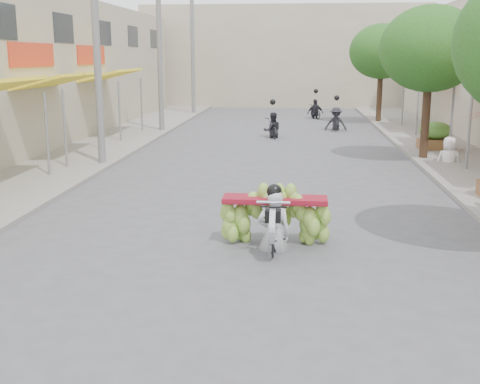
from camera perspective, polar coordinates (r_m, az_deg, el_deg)
The scene contains 15 objects.
ground at distance 8.05m, azimuth -2.28°, elevation -13.53°, with size 120.00×120.00×0.00m, color #545359.
sidewalk_left at distance 23.80m, azimuth -14.34°, elevation 3.92°, with size 4.00×60.00×0.12m, color gray.
sidewalk_right at distance 23.22m, azimuth 20.34°, elevation 3.30°, with size 4.00×60.00×0.12m, color gray.
far_building at distance 45.16m, azimuth 4.21°, elevation 12.67°, with size 20.00×6.00×7.00m, color #B0A48B.
utility_pole_mid at distance 20.19m, azimuth -13.47°, elevation 13.75°, with size 0.60×0.24×8.00m.
utility_pole_far at distance 28.86m, azimuth -7.64°, elevation 13.59°, with size 0.60×0.24×8.00m.
utility_pole_back at distance 37.69m, azimuth -4.52°, elevation 13.45°, with size 0.60×0.24×8.00m.
street_tree_mid at distance 21.60m, azimuth 17.60°, elevation 12.78°, with size 3.40×3.40×5.25m.
street_tree_far at distance 33.44m, azimuth 13.28°, elevation 12.83°, with size 3.40×3.40×5.25m.
produce_crate_far at distance 23.90m, azimuth 18.00°, elevation 5.31°, with size 1.20×0.88×1.16m.
banana_motorbike at distance 11.34m, azimuth 3.28°, elevation -1.81°, with size 2.20×1.82×2.15m.
pedestrian at distance 21.11m, azimuth 19.30°, elevation 4.97°, with size 0.84×0.51×1.68m.
bg_motorbike_a at distance 26.89m, azimuth 3.10°, elevation 6.78°, with size 0.87×1.59×1.95m.
bg_motorbike_b at distance 29.87m, azimuth 9.11°, elevation 7.39°, with size 1.09×1.74×1.95m.
bg_motorbike_c at distance 35.42m, azimuth 7.18°, elevation 8.25°, with size 1.09×1.56×1.95m.
Camera 1 is at (0.98, -7.15, 3.57)m, focal length 45.00 mm.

